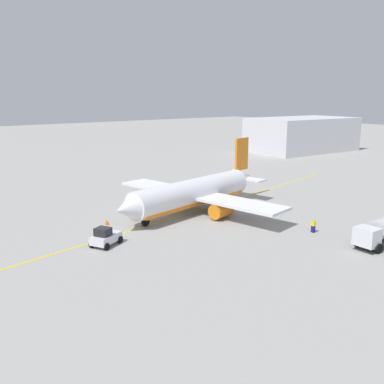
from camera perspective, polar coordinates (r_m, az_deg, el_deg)
The scene contains 7 objects.
ground_plane at distance 61.41m, azimuth 0.00°, elevation -2.73°, with size 400.00×400.00×0.00m, color #9E9B96.
airplane at distance 61.05m, azimuth 0.28°, elevation -0.16°, with size 28.59×28.87×9.87m.
pushback_tug at distance 48.77m, azimuth -11.63°, elevation -5.97°, with size 4.12×3.60×2.20m.
refueling_worker at distance 54.40m, azimuth 16.06°, elevation -4.43°, with size 0.39×0.54×1.71m.
safety_cone_nose at distance 56.62m, azimuth -11.45°, elevation -4.00°, with size 0.61×0.61×0.68m, color #F2590F.
distant_hangar at distance 132.90m, azimuth 14.62°, elevation 7.54°, with size 33.13×20.57×9.97m.
taxi_line_marking at distance 61.40m, azimuth 0.00°, elevation -2.72°, with size 80.20×0.30×0.01m, color yellow.
Camera 1 is at (36.53, 46.47, 16.62)m, focal length 39.49 mm.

